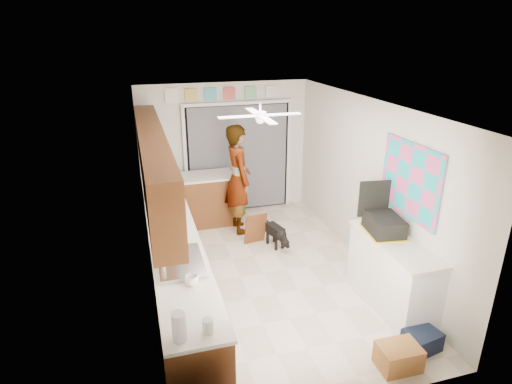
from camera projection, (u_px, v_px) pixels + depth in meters
floor at (264, 273)px, 6.36m from camera, size 5.00×5.00×0.00m
ceiling at (265, 104)px, 5.46m from camera, size 5.00×5.00×0.00m
wall_back at (225, 149)px, 8.15m from camera, size 3.20×0.00×3.20m
wall_front at (350, 297)px, 3.67m from camera, size 3.20×0.00×3.20m
wall_left at (145, 208)px, 5.49m from camera, size 0.00×5.00×5.00m
wall_right at (367, 184)px, 6.33m from camera, size 0.00×5.00×5.00m
left_base_cabinets at (173, 259)px, 5.86m from camera, size 0.60×4.80×0.90m
left_countertop at (172, 228)px, 5.69m from camera, size 0.62×4.80×0.04m
upper_cabinets at (153, 162)px, 5.52m from camera, size 0.32×4.00×0.80m
sink_basin at (181, 263)px, 4.79m from camera, size 0.50×0.76×0.06m
faucet at (163, 258)px, 4.70m from camera, size 0.03×0.03×0.22m
peninsula_base at (206, 200)px, 7.86m from camera, size 1.00×0.60×0.90m
peninsula_top at (204, 176)px, 7.69m from camera, size 1.04×0.64×0.04m
back_opening_recess at (238, 159)px, 8.26m from camera, size 2.00×0.06×2.10m
curtain_panel at (239, 159)px, 8.23m from camera, size 1.90×0.03×2.05m
door_trim_left at (186, 163)px, 7.97m from camera, size 0.06×0.04×2.10m
door_trim_right at (288, 155)px, 8.50m from camera, size 0.06×0.04×2.10m
door_trim_head at (238, 103)px, 7.85m from camera, size 2.10×0.04×0.06m
header_frame_0 at (191, 95)px, 7.59m from camera, size 0.22×0.02×0.22m
header_frame_1 at (210, 94)px, 7.68m from camera, size 0.22×0.02×0.22m
header_frame_2 at (229, 93)px, 7.77m from camera, size 0.22×0.02×0.22m
header_frame_3 at (251, 92)px, 7.88m from camera, size 0.22×0.02×0.22m
header_frame_4 at (271, 92)px, 7.98m from camera, size 0.22×0.02×0.22m
route66_sign at (171, 96)px, 7.50m from camera, size 0.22×0.02×0.26m
right_counter_base at (392, 275)px, 5.48m from camera, size 0.50×1.40×0.90m
right_counter_top at (395, 243)px, 5.31m from camera, size 0.54×1.44×0.04m
abstract_painting at (410, 180)px, 5.29m from camera, size 0.03×1.15×0.95m
ceiling_fan at (260, 116)px, 5.71m from camera, size 1.14×1.14×0.24m
microwave at (166, 190)px, 6.60m from camera, size 0.48×0.56×0.26m
soap_bottle at (165, 210)px, 5.79m from camera, size 0.17×0.17×0.33m
cup at (192, 280)px, 4.38m from camera, size 0.18×0.18×0.11m
jar_a at (208, 326)px, 3.69m from camera, size 0.10×0.10×0.14m
paper_towel_roll at (179, 327)px, 3.58m from camera, size 0.15×0.15×0.27m
suitcase at (384, 225)px, 5.48m from camera, size 0.47×0.58×0.23m
suitcase_rim at (383, 233)px, 5.52m from camera, size 0.52×0.64×0.02m
suitcase_lid at (374, 199)px, 5.65m from camera, size 0.42×0.09×0.50m
cardboard_box at (398, 357)px, 4.56m from camera, size 0.45×0.34×0.27m
navy_crate at (422, 340)px, 4.84m from camera, size 0.42×0.37×0.23m
cabinet_door_panel at (256, 229)px, 7.14m from camera, size 0.39×0.20×0.55m
man at (238, 179)px, 7.41m from camera, size 0.49×0.72×1.92m
dog at (275, 235)px, 7.09m from camera, size 0.35×0.57×0.42m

